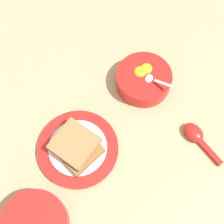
# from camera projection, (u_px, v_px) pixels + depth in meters

# --- Properties ---
(ground_plane) EXTENTS (3.00, 3.00, 0.00)m
(ground_plane) POSITION_uv_depth(u_px,v_px,m) (87.00, 155.00, 0.76)
(ground_plane) COLOR tan
(egg_bowl) EXTENTS (0.14, 0.15, 0.08)m
(egg_bowl) POSITION_uv_depth(u_px,v_px,m) (144.00, 79.00, 0.82)
(egg_bowl) COLOR red
(egg_bowl) RESTS_ON ground_plane
(toast_plate) EXTENTS (0.20, 0.20, 0.01)m
(toast_plate) POSITION_uv_depth(u_px,v_px,m) (78.00, 148.00, 0.76)
(toast_plate) COLOR red
(toast_plate) RESTS_ON ground_plane
(toast_sandwich) EXTENTS (0.12, 0.13, 0.03)m
(toast_sandwich) POSITION_uv_depth(u_px,v_px,m) (77.00, 146.00, 0.74)
(toast_sandwich) COLOR brown
(toast_sandwich) RESTS_ON toast_plate
(soup_spoon) EXTENTS (0.09, 0.12, 0.03)m
(soup_spoon) POSITION_uv_depth(u_px,v_px,m) (196.00, 136.00, 0.77)
(soup_spoon) COLOR red
(soup_spoon) RESTS_ON ground_plane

